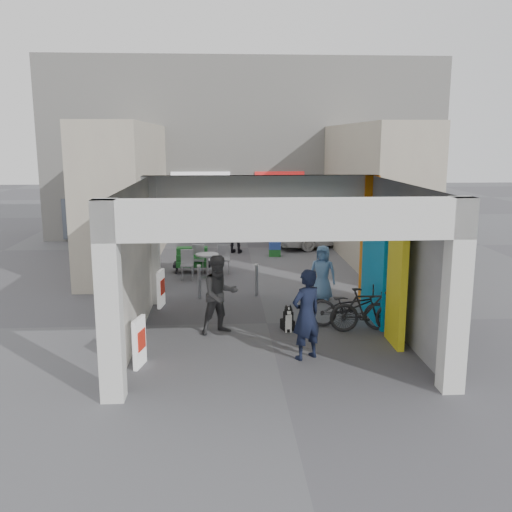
{
  "coord_description": "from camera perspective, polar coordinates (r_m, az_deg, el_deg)",
  "views": [
    {
      "loc": [
        -1.08,
        -13.39,
        4.46
      ],
      "look_at": [
        -0.21,
        1.0,
        1.5
      ],
      "focal_mm": 40.0,
      "sensor_mm": 36.0,
      "label": 1
    }
  ],
  "objects": [
    {
      "name": "advert_board_near",
      "position": [
        11.67,
        -11.57,
        -8.42
      ],
      "size": [
        0.2,
        0.55,
        1.0
      ],
      "rotation": [
        0.0,
        0.0,
        -0.22
      ],
      "color": "white",
      "rests_on": "ground"
    },
    {
      "name": "advert_board_far",
      "position": [
        15.62,
        -9.47,
        -3.21
      ],
      "size": [
        0.17,
        0.56,
        1.0
      ],
      "rotation": [
        0.0,
        0.0,
        -0.16
      ],
      "color": "white",
      "rests_on": "ground"
    },
    {
      "name": "far_building",
      "position": [
        27.41,
        -1.22,
        10.63
      ],
      "size": [
        18.0,
        4.08,
        8.0
      ],
      "color": "silver",
      "rests_on": "ground"
    },
    {
      "name": "arcade_canopy",
      "position": [
        12.86,
        3.83,
        1.93
      ],
      "size": [
        6.4,
        6.45,
        6.4
      ],
      "color": "silver",
      "rests_on": "ground"
    },
    {
      "name": "produce_stand",
      "position": [
        19.56,
        -6.4,
        -0.65
      ],
      "size": [
        1.26,
        0.68,
        0.83
      ],
      "rotation": [
        0.0,
        0.0,
        -0.0
      ],
      "color": "black",
      "rests_on": "ground"
    },
    {
      "name": "man_crates",
      "position": [
        22.59,
        -2.0,
        2.71
      ],
      "size": [
        1.23,
        0.84,
        1.93
      ],
      "primitive_type": "imported",
      "rotation": [
        0.0,
        0.0,
        2.78
      ],
      "color": "black",
      "rests_on": "ground"
    },
    {
      "name": "bicycle_front",
      "position": [
        13.87,
        9.39,
        -5.05
      ],
      "size": [
        2.09,
        1.17,
        1.04
      ],
      "primitive_type": "imported",
      "rotation": [
        0.0,
        0.0,
        1.31
      ],
      "color": "black",
      "rests_on": "ground"
    },
    {
      "name": "white_van",
      "position": [
        24.22,
        6.57,
        2.68
      ],
      "size": [
        4.62,
        3.36,
        1.46
      ],
      "primitive_type": "imported",
      "rotation": [
        0.0,
        0.0,
        2.0
      ],
      "color": "silver",
      "rests_on": "ground"
    },
    {
      "name": "man_with_dog",
      "position": [
        11.74,
        5.04,
        -5.84
      ],
      "size": [
        0.82,
        0.74,
        1.89
      ],
      "primitive_type": "imported",
      "rotation": [
        0.0,
        0.0,
        3.67
      ],
      "color": "black",
      "rests_on": "ground"
    },
    {
      "name": "plaza_bldg_left",
      "position": [
        21.26,
        -12.77,
        6.04
      ],
      "size": [
        2.0,
        9.0,
        5.0
      ],
      "primitive_type": "cube",
      "color": "#ACA58E",
      "rests_on": "ground"
    },
    {
      "name": "cafe_set",
      "position": [
        18.95,
        -5.24,
        -0.98
      ],
      "size": [
        1.59,
        1.29,
        0.96
      ],
      "rotation": [
        0.0,
        0.0,
        0.29
      ],
      "color": "#A1A2A6",
      "rests_on": "ground"
    },
    {
      "name": "man_back_turned",
      "position": [
        13.25,
        -3.64,
        -3.88
      ],
      "size": [
        1.11,
        1.0,
        1.85
      ],
      "primitive_type": "imported",
      "rotation": [
        0.0,
        0.0,
        0.41
      ],
      "color": "#404043",
      "rests_on": "ground"
    },
    {
      "name": "plaza_bldg_right",
      "position": [
        21.71,
        11.52,
        6.21
      ],
      "size": [
        2.0,
        9.0,
        5.0
      ],
      "primitive_type": "cube",
      "color": "#ACA58E",
      "rests_on": "ground"
    },
    {
      "name": "bollard_right",
      "position": [
        16.66,
        5.85,
        -2.31
      ],
      "size": [
        0.09,
        0.09,
        0.93
      ],
      "primitive_type": "cylinder",
      "color": "#94969C",
      "rests_on": "ground"
    },
    {
      "name": "crate_stack",
      "position": [
        22.09,
        1.89,
        0.7
      ],
      "size": [
        0.47,
        0.38,
        0.56
      ],
      "rotation": [
        0.0,
        0.0,
        -0.07
      ],
      "color": "#185422",
      "rests_on": "ground"
    },
    {
      "name": "bicycle_rear",
      "position": [
        13.67,
        11.07,
        -5.31
      ],
      "size": [
        1.78,
        0.53,
        1.07
      ],
      "primitive_type": "imported",
      "rotation": [
        0.0,
        0.0,
        1.56
      ],
      "color": "black",
      "rests_on": "ground"
    },
    {
      "name": "bollard_left",
      "position": [
        16.26,
        -5.7,
        -2.61
      ],
      "size": [
        0.09,
        0.09,
        0.96
      ],
      "primitive_type": "cylinder",
      "color": "#94969C",
      "rests_on": "ground"
    },
    {
      "name": "border_collie",
      "position": [
        13.56,
        3.22,
        -6.43
      ],
      "size": [
        0.24,
        0.48,
        0.66
      ],
      "rotation": [
        0.0,
        0.0,
        0.34
      ],
      "color": "black",
      "rests_on": "ground"
    },
    {
      "name": "man_elderly",
      "position": [
        16.08,
        6.66,
        -1.69
      ],
      "size": [
        0.89,
        0.75,
        1.56
      ],
      "primitive_type": "imported",
      "rotation": [
        0.0,
        0.0,
        -0.39
      ],
      "color": "#628CBF",
      "rests_on": "ground"
    },
    {
      "name": "bollard_center",
      "position": [
        16.47,
        0.04,
        -2.44
      ],
      "size": [
        0.09,
        0.09,
        0.92
      ],
      "primitive_type": "cylinder",
      "color": "#94969C",
      "rests_on": "ground"
    },
    {
      "name": "ground",
      "position": [
        14.16,
        1.1,
        -6.75
      ],
      "size": [
        90.0,
        90.0,
        0.0
      ],
      "primitive_type": "plane",
      "color": "#515155",
      "rests_on": "ground"
    }
  ]
}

